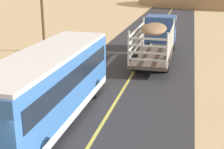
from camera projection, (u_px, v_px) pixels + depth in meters
The scene contains 2 objects.
livestock_truck at pixel (158, 34), 25.66m from camera, with size 2.53×9.70×3.02m.
bus at pixel (49, 85), 14.08m from camera, with size 2.54×10.00×3.21m.
Camera 1 is at (3.50, -6.03, 6.44)m, focal length 51.53 mm.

